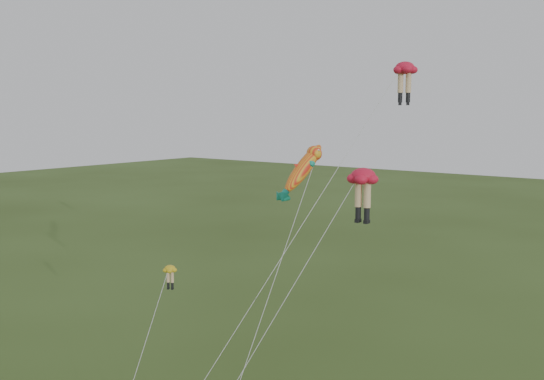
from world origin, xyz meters
The scene contains 4 objects.
legs_kite_red_high centered at (4.97, 12.76, 19.40)m, with size 7.58×14.78×20.29m.
legs_kite_red_mid centered at (7.92, 2.89, 14.28)m, with size 6.99×7.21×15.06m.
legs_kite_yellow centered at (-5.22, 3.83, 7.65)m, with size 3.29×7.60×8.50m.
fish_kite centered at (2.10, 7.09, 14.33)m, with size 1.92×9.11×15.93m.
Camera 1 is at (20.48, -19.60, 17.36)m, focal length 40.00 mm.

